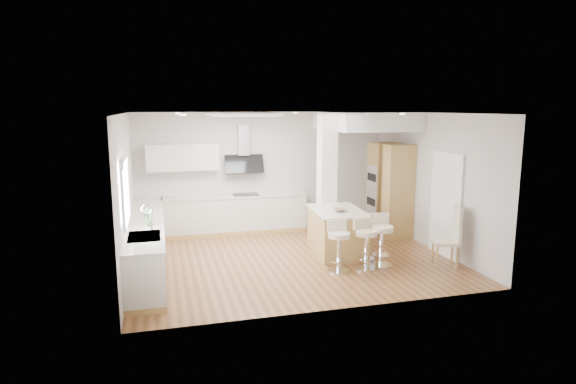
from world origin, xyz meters
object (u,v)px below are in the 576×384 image
object	(u,v)px
peninsula	(337,231)
dining_chair	(451,234)
bar_stool_a	(339,243)
bar_stool_b	(366,241)
bar_stool_c	(381,237)

from	to	relation	value
peninsula	dining_chair	bearing A→B (deg)	-33.24
peninsula	dining_chair	world-z (taller)	dining_chair
dining_chair	bar_stool_a	bearing A→B (deg)	-169.60
peninsula	bar_stool_b	world-z (taller)	peninsula
bar_stool_a	bar_stool_c	xyz separation A→B (m)	(0.86, 0.08, 0.03)
peninsula	bar_stool_c	xyz separation A→B (m)	(0.51, -0.93, 0.09)
peninsula	bar_stool_a	distance (m)	1.07
bar_stool_c	dining_chair	xyz separation A→B (m)	(1.22, -0.39, 0.07)
dining_chair	peninsula	bearing A→B (deg)	161.52
bar_stool_a	bar_stool_b	size ratio (longest dim) A/B	0.99
bar_stool_a	dining_chair	xyz separation A→B (m)	(2.08, -0.31, 0.10)
peninsula	bar_stool_b	xyz separation A→B (m)	(0.17, -1.01, 0.06)
bar_stool_c	dining_chair	bearing A→B (deg)	-11.15
bar_stool_b	dining_chair	bearing A→B (deg)	-24.34
bar_stool_a	bar_stool_c	bearing A→B (deg)	10.00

